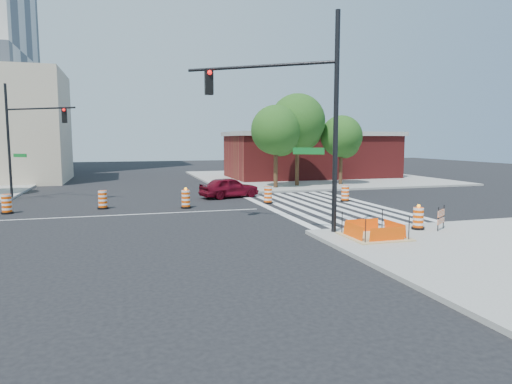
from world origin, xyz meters
TOP-DOWN VIEW (x-y plane):
  - ground at (0.00, 0.00)m, footprint 120.00×120.00m
  - sidewalk_ne at (18.00, 18.00)m, footprint 22.00×22.00m
  - crosswalk_east at (10.95, 0.00)m, footprint 6.75×13.50m
  - lane_centerline at (0.00, 0.00)m, footprint 14.00×0.12m
  - excavation_pit at (9.00, -9.00)m, footprint 2.20×2.20m
  - brick_storefront at (18.00, 18.00)m, footprint 16.50×8.50m
  - red_coupe at (6.68, 5.36)m, footprint 4.32×2.69m
  - signal_pole_se at (6.53, -6.54)m, footprint 5.33×4.05m
  - signal_pole_nw at (-5.83, 7.49)m, footprint 4.44×3.37m
  - pit_drum at (11.57, -8.15)m, footprint 0.53×0.53m
  - barricade at (12.38, -8.54)m, footprint 0.71×0.52m
  - tree_north_c at (11.34, 9.34)m, footprint 3.83×3.83m
  - tree_north_d at (13.49, 10.27)m, footprint 4.42×4.42m
  - tree_north_e at (17.37, 10.23)m, footprint 3.44×3.44m
  - median_drum_1 at (-5.99, 2.16)m, footprint 0.60×0.60m
  - median_drum_2 at (-1.24, 2.49)m, footprint 0.60×0.60m
  - median_drum_3 at (3.25, 1.45)m, footprint 0.60×0.60m
  - median_drum_4 at (8.29, 1.93)m, footprint 0.60×0.60m
  - median_drum_5 at (13.21, 1.43)m, footprint 0.60×0.60m

SIDE VIEW (x-z plane):
  - ground at x=0.00m, z-range 0.00..0.00m
  - lane_centerline at x=0.00m, z-range 0.00..0.01m
  - crosswalk_east at x=10.95m, z-range 0.00..0.01m
  - sidewalk_ne at x=18.00m, z-range 0.00..0.15m
  - excavation_pit at x=9.00m, z-range -0.23..0.67m
  - median_drum_1 at x=-5.99m, z-range -0.03..0.99m
  - median_drum_2 at x=-1.24m, z-range -0.03..0.99m
  - median_drum_4 at x=8.29m, z-range -0.03..0.99m
  - median_drum_5 at x=13.21m, z-range -0.03..0.99m
  - median_drum_3 at x=3.25m, z-range -0.10..1.08m
  - pit_drum at x=11.57m, z-range 0.06..1.11m
  - red_coupe at x=6.68m, z-range 0.00..1.37m
  - barricade at x=12.38m, z-range 0.20..1.20m
  - brick_storefront at x=18.00m, z-range 0.02..4.62m
  - tree_north_e at x=17.37m, z-range 1.00..6.85m
  - tree_north_c at x=11.34m, z-range 1.11..7.62m
  - signal_pole_nw at x=-5.83m, z-range 0.83..8.05m
  - tree_north_d at x=13.49m, z-range 1.29..8.81m
  - signal_pole_se at x=6.53m, z-range 0.97..9.63m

